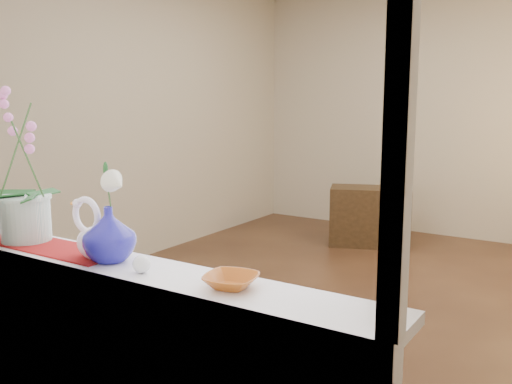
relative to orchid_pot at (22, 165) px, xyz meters
The scene contains 14 objects.
ground 2.72m from the orchid_pot, 77.36° to the left, with size 5.00×5.00×0.00m, color #341F15.
wall_back 4.89m from the orchid_pot, 83.78° to the left, with size 4.50×0.10×2.70m, color beige.
wall_front 0.56m from the orchid_pot, 14.75° to the right, with size 4.50×0.10×2.70m, color beige.
wall_left 2.92m from the orchid_pot, 126.09° to the left, with size 0.10×5.00×2.70m, color beige.
windowsill 0.63m from the orchid_pot, ahead, with size 2.20×0.26×0.04m, color white.
window_frame 0.71m from the orchid_pot, 11.67° to the right, with size 2.22×0.06×1.60m, color white, non-canonical shape.
runner 0.35m from the orchid_pot, ahead, with size 0.70×0.20×0.01m, color maroon.
orchid_pot is the anchor object (origin of this frame).
swan 0.50m from the orchid_pot, ahead, with size 0.26×0.12×0.22m, color white, non-canonical shape.
blue_vase 0.55m from the orchid_pot, ahead, with size 0.22×0.22×0.23m, color navy.
lily 0.51m from the orchid_pot, ahead, with size 0.13×0.07×0.18m, color beige, non-canonical shape.
paperweight 0.76m from the orchid_pot, ahead, with size 0.06×0.06×0.06m, color white.
amber_dish 1.09m from the orchid_pot, ahead, with size 0.15×0.15×0.04m, color #A75015.
side_table 4.13m from the orchid_pot, 90.90° to the left, with size 0.80×0.40×0.60m, color black.
Camera 1 is at (1.53, -3.79, 1.52)m, focal length 40.00 mm.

